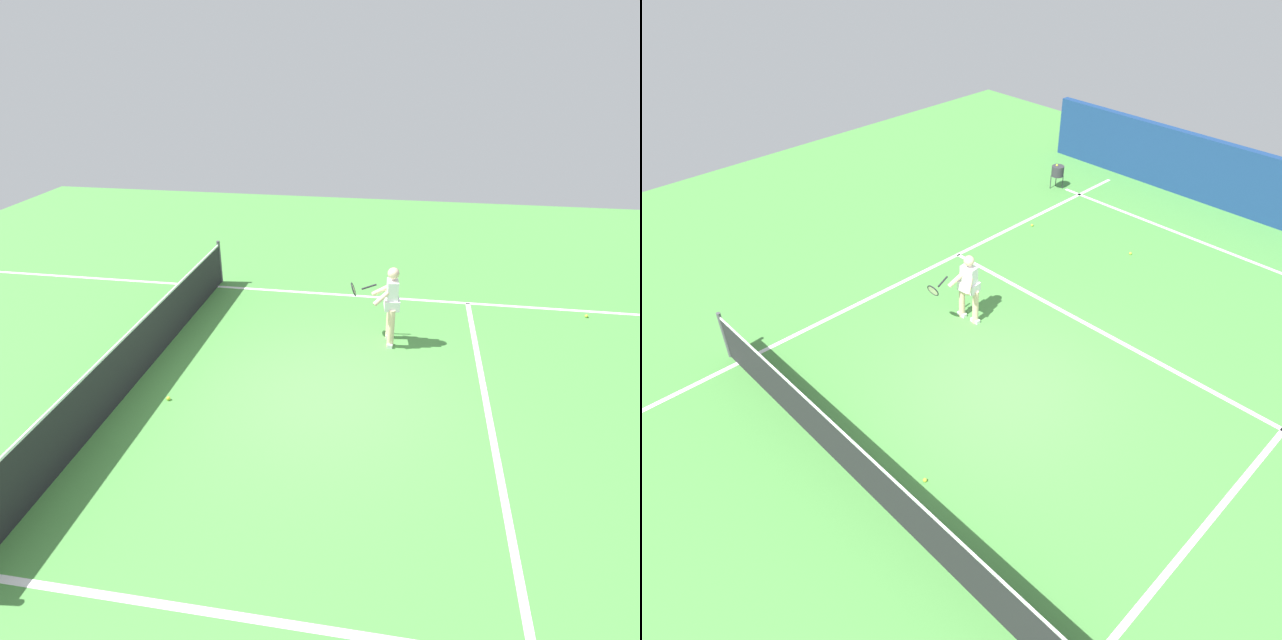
% 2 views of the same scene
% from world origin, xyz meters
% --- Properties ---
extents(ground_plane, '(26.22, 26.22, 0.00)m').
position_xyz_m(ground_plane, '(0.00, 0.00, 0.00)').
color(ground_plane, '#4C9342').
extents(court_back_wall, '(13.09, 0.24, 1.78)m').
position_xyz_m(court_back_wall, '(0.00, -9.78, 0.89)').
color(court_back_wall, navy).
rests_on(court_back_wall, ground).
extents(baseline_marking, '(9.09, 0.10, 0.01)m').
position_xyz_m(baseline_marking, '(0.00, -7.58, 0.00)').
color(baseline_marking, white).
rests_on(baseline_marking, ground).
extents(service_line_marking, '(8.09, 0.10, 0.01)m').
position_xyz_m(service_line_marking, '(0.00, -2.66, 0.00)').
color(service_line_marking, white).
rests_on(service_line_marking, ground).
extents(sideline_left_marking, '(0.10, 18.17, 0.01)m').
position_xyz_m(sideline_left_marking, '(-4.04, 0.00, 0.00)').
color(sideline_left_marking, white).
rests_on(sideline_left_marking, ground).
extents(sideline_right_marking, '(0.10, 18.17, 0.01)m').
position_xyz_m(sideline_right_marking, '(4.04, 0.00, 0.00)').
color(sideline_right_marking, white).
rests_on(sideline_right_marking, ground).
extents(court_net, '(8.77, 0.08, 1.05)m').
position_xyz_m(court_net, '(0.00, 3.23, 0.49)').
color(court_net, '#4C4C51').
rests_on(court_net, ground).
extents(tennis_player, '(0.73, 1.00, 1.55)m').
position_xyz_m(tennis_player, '(1.97, -0.96, 0.85)').
color(tennis_player, beige).
rests_on(tennis_player, ground).
extents(tennis_ball_near, '(0.07, 0.07, 0.07)m').
position_xyz_m(tennis_ball_near, '(-0.59, 2.47, 0.03)').
color(tennis_ball_near, '#D1E533').
rests_on(tennis_ball_near, ground).
extents(tennis_ball_mid, '(0.07, 0.07, 0.07)m').
position_xyz_m(tennis_ball_mid, '(1.08, -5.75, 0.03)').
color(tennis_ball_mid, '#D1E533').
rests_on(tennis_ball_mid, ground).
extents(tennis_ball_far, '(0.07, 0.07, 0.07)m').
position_xyz_m(tennis_ball_far, '(3.74, -5.10, 0.03)').
color(tennis_ball_far, '#D1E533').
rests_on(tennis_ball_far, ground).
extents(ball_hopper, '(0.36, 0.36, 0.74)m').
position_xyz_m(ball_hopper, '(4.79, -7.42, 0.55)').
color(ball_hopper, '#333338').
rests_on(ball_hopper, ground).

